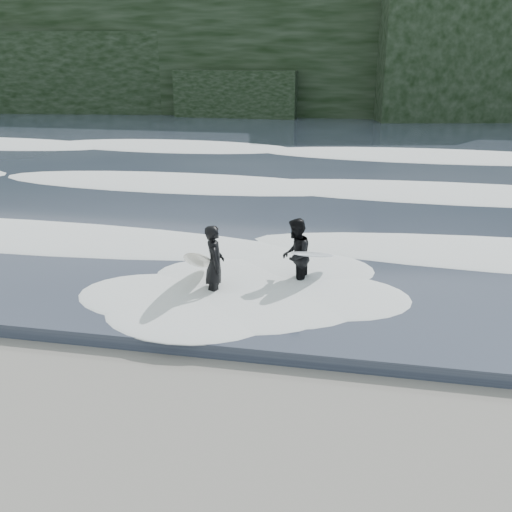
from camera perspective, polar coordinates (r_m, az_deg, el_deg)
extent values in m
plane|color=#876950|center=(8.64, -12.16, -19.73)|extent=(120.00, 120.00, 0.00)
cube|color=#303747|center=(35.56, 6.38, 11.12)|extent=(90.00, 52.00, 0.30)
cube|color=black|center=(52.12, 8.35, 19.12)|extent=(70.00, 9.00, 10.00)
ellipsoid|color=white|center=(16.13, 0.08, 1.60)|extent=(60.00, 3.20, 0.20)
ellipsoid|color=white|center=(22.79, 3.47, 7.04)|extent=(60.00, 4.00, 0.24)
ellipsoid|color=white|center=(31.57, 5.74, 10.61)|extent=(60.00, 4.80, 0.30)
imported|color=black|center=(12.88, -4.14, -0.82)|extent=(0.61, 0.76, 1.82)
ellipsoid|color=silver|center=(13.02, -5.79, -0.47)|extent=(0.94, 2.11, 1.17)
imported|color=black|center=(13.44, 3.97, 0.03)|extent=(0.75, 0.92, 1.80)
ellipsoid|color=silver|center=(13.38, 5.76, 0.17)|extent=(1.23, 1.89, 0.64)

